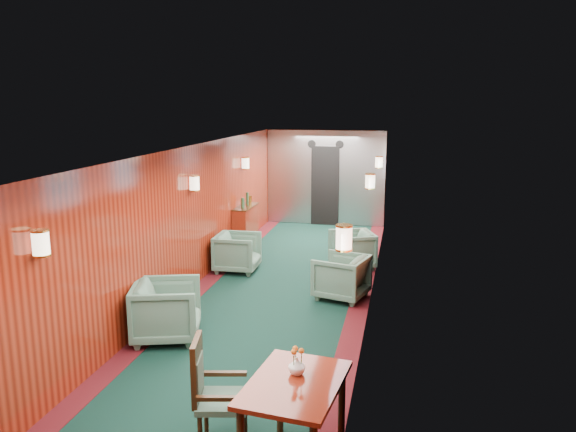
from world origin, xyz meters
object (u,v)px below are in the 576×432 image
at_px(credenza, 246,226).
at_px(armchair_right_near, 341,277).
at_px(dining_table, 295,396).
at_px(side_chair, 211,389).
at_px(armchair_right_far, 352,250).
at_px(armchair_left_far, 238,252).
at_px(armchair_left_near, 167,311).

xyz_separation_m(credenza, armchair_right_near, (2.37, -2.72, -0.12)).
height_order(dining_table, side_chair, side_chair).
relative_size(side_chair, armchair_right_far, 1.35).
relative_size(credenza, armchair_left_far, 1.53).
relative_size(armchair_left_far, armchair_right_far, 1.00).
bearing_deg(armchair_right_near, credenza, -122.92).
bearing_deg(armchair_left_far, armchair_right_far, -74.03).
bearing_deg(credenza, armchair_right_far, -23.07).
height_order(credenza, armchair_left_far, credenza).
bearing_deg(armchair_right_far, armchair_right_near, -21.47).
height_order(credenza, armchair_right_near, credenza).
xyz_separation_m(credenza, armchair_left_near, (0.29, -4.76, -0.08)).
distance_m(dining_table, armchair_right_near, 4.34).
bearing_deg(side_chair, armchair_right_far, 71.26).
bearing_deg(side_chair, armchair_right_near, 68.57).
bearing_deg(armchair_right_far, armchair_left_far, -94.00).
xyz_separation_m(armchair_left_near, armchair_right_far, (2.09, 3.75, -0.04)).
bearing_deg(dining_table, armchair_right_near, 98.39).
distance_m(side_chair, armchair_right_near, 4.24).
relative_size(dining_table, side_chair, 1.10).
bearing_deg(armchair_left_far, dining_table, -159.59).
xyz_separation_m(armchair_right_near, armchair_right_far, (0.01, 1.70, 0.00)).
relative_size(side_chair, credenza, 0.88).
height_order(armchair_right_near, armchair_right_far, armchair_right_far).
bearing_deg(armchair_left_near, armchair_left_far, -17.21).
relative_size(credenza, armchair_right_far, 1.53).
bearing_deg(armchair_right_near, armchair_right_far, -164.23).
height_order(dining_table, armchair_left_near, dining_table).
height_order(armchair_left_near, armchair_right_near, armchair_left_near).
bearing_deg(armchair_right_near, armchair_left_near, -29.67).
relative_size(armchair_left_near, armchair_left_far, 1.11).
height_order(side_chair, armchair_right_near, side_chair).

